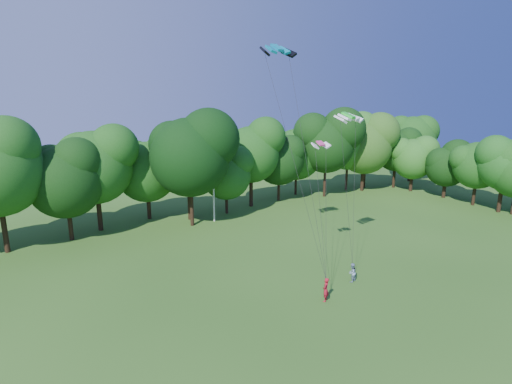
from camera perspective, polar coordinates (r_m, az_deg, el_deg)
utility_pole at (r=49.62m, az=-6.09°, el=0.68°), size 1.59×0.78×8.57m
kite_flyer_left at (r=31.76m, az=9.92°, el=-13.58°), size 0.82×0.78×1.88m
kite_flyer_right at (r=35.27m, az=13.55°, el=-11.13°), size 0.92×0.79×1.64m
kite_teal at (r=34.85m, az=3.04°, el=19.90°), size 2.98×1.31×0.73m
kite_green at (r=35.87m, az=13.08°, el=10.64°), size 2.89×1.66×0.56m
kite_pink at (r=34.19m, az=9.22°, el=6.89°), size 1.69×1.00×0.38m
tree_back_center at (r=47.47m, az=-9.48°, el=6.01°), size 10.24×10.24×14.89m
tree_back_east at (r=67.90m, az=15.30°, el=7.43°), size 9.65×9.65×14.04m
tree_flank_east at (r=62.46m, az=32.05°, el=3.58°), size 7.50×7.50×10.91m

